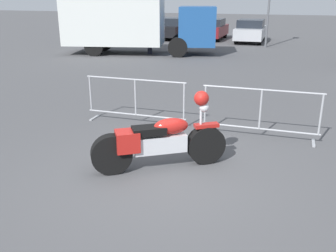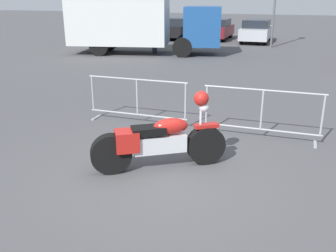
{
  "view_description": "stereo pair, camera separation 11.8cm",
  "coord_description": "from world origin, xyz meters",
  "px_view_note": "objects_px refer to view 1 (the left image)",
  "views": [
    {
      "loc": [
        1.95,
        -5.27,
        2.88
      ],
      "look_at": [
        -0.24,
        0.73,
        0.65
      ],
      "focal_mm": 40.0,
      "sensor_mm": 36.0,
      "label": 1
    },
    {
      "loc": [
        2.06,
        -5.23,
        2.88
      ],
      "look_at": [
        -0.24,
        0.73,
        0.65
      ],
      "focal_mm": 40.0,
      "sensor_mm": 36.0,
      "label": 2
    }
  ],
  "objects_px": {
    "crowd_barrier_near": "(136,100)",
    "parked_car_maroon": "(212,29)",
    "crowd_barrier_far": "(260,113)",
    "parked_car_black": "(172,28)",
    "parked_car_silver": "(251,31)",
    "box_truck": "(131,21)",
    "motorcycle": "(160,141)",
    "pedestrian": "(150,36)",
    "parked_car_green": "(137,27)"
  },
  "relations": [
    {
      "from": "box_truck",
      "to": "parked_car_silver",
      "type": "relative_size",
      "value": 1.86
    },
    {
      "from": "crowd_barrier_far",
      "to": "parked_car_silver",
      "type": "relative_size",
      "value": 0.57
    },
    {
      "from": "crowd_barrier_far",
      "to": "box_truck",
      "type": "xyz_separation_m",
      "value": [
        -7.82,
        10.26,
        1.08
      ]
    },
    {
      "from": "box_truck",
      "to": "parked_car_silver",
      "type": "distance_m",
      "value": 9.03
    },
    {
      "from": "box_truck",
      "to": "parked_car_maroon",
      "type": "distance_m",
      "value": 8.51
    },
    {
      "from": "motorcycle",
      "to": "parked_car_green",
      "type": "relative_size",
      "value": 0.49
    },
    {
      "from": "pedestrian",
      "to": "parked_car_black",
      "type": "bearing_deg",
      "value": 117.94
    },
    {
      "from": "crowd_barrier_near",
      "to": "box_truck",
      "type": "distance_m",
      "value": 11.44
    },
    {
      "from": "crowd_barrier_near",
      "to": "parked_car_silver",
      "type": "relative_size",
      "value": 0.57
    },
    {
      "from": "crowd_barrier_far",
      "to": "parked_car_black",
      "type": "distance_m",
      "value": 19.76
    },
    {
      "from": "parked_car_silver",
      "to": "box_truck",
      "type": "bearing_deg",
      "value": 143.42
    },
    {
      "from": "crowd_barrier_far",
      "to": "box_truck",
      "type": "height_order",
      "value": "box_truck"
    },
    {
      "from": "parked_car_maroon",
      "to": "box_truck",
      "type": "bearing_deg",
      "value": 161.95
    },
    {
      "from": "box_truck",
      "to": "parked_car_silver",
      "type": "height_order",
      "value": "box_truck"
    },
    {
      "from": "parked_car_maroon",
      "to": "crowd_barrier_near",
      "type": "bearing_deg",
      "value": -174.17
    },
    {
      "from": "crowd_barrier_far",
      "to": "parked_car_black",
      "type": "relative_size",
      "value": 0.57
    },
    {
      "from": "crowd_barrier_near",
      "to": "parked_car_silver",
      "type": "xyz_separation_m",
      "value": [
        0.1,
        17.69,
        0.17
      ]
    },
    {
      "from": "crowd_barrier_near",
      "to": "parked_car_maroon",
      "type": "distance_m",
      "value": 18.6
    },
    {
      "from": "box_truck",
      "to": "parked_car_green",
      "type": "bearing_deg",
      "value": 98.0
    },
    {
      "from": "crowd_barrier_far",
      "to": "parked_car_black",
      "type": "xyz_separation_m",
      "value": [
        -8.3,
        17.93,
        0.17
      ]
    },
    {
      "from": "crowd_barrier_far",
      "to": "parked_car_silver",
      "type": "bearing_deg",
      "value": 98.92
    },
    {
      "from": "parked_car_silver",
      "to": "pedestrian",
      "type": "distance_m",
      "value": 8.25
    },
    {
      "from": "crowd_barrier_near",
      "to": "parked_car_silver",
      "type": "bearing_deg",
      "value": 89.67
    },
    {
      "from": "motorcycle",
      "to": "parked_car_black",
      "type": "bearing_deg",
      "value": 74.17
    },
    {
      "from": "crowd_barrier_far",
      "to": "parked_car_green",
      "type": "relative_size",
      "value": 0.59
    },
    {
      "from": "crowd_barrier_near",
      "to": "parked_car_green",
      "type": "distance_m",
      "value": 19.81
    },
    {
      "from": "parked_car_maroon",
      "to": "parked_car_silver",
      "type": "bearing_deg",
      "value": -107.02
    },
    {
      "from": "crowd_barrier_near",
      "to": "parked_car_silver",
      "type": "height_order",
      "value": "parked_car_silver"
    },
    {
      "from": "box_truck",
      "to": "parked_car_green",
      "type": "relative_size",
      "value": 1.91
    },
    {
      "from": "crowd_barrier_near",
      "to": "parked_car_black",
      "type": "xyz_separation_m",
      "value": [
        -5.42,
        17.93,
        0.17
      ]
    },
    {
      "from": "motorcycle",
      "to": "crowd_barrier_near",
      "type": "relative_size",
      "value": 0.84
    },
    {
      "from": "parked_car_maroon",
      "to": "pedestrian",
      "type": "xyz_separation_m",
      "value": [
        -1.4,
        -7.85,
        0.21
      ]
    },
    {
      "from": "parked_car_black",
      "to": "box_truck",
      "type": "bearing_deg",
      "value": -178.84
    },
    {
      "from": "motorcycle",
      "to": "box_truck",
      "type": "height_order",
      "value": "box_truck"
    },
    {
      "from": "parked_car_black",
      "to": "crowd_barrier_near",
      "type": "bearing_deg",
      "value": -165.56
    },
    {
      "from": "parked_car_maroon",
      "to": "parked_car_silver",
      "type": "relative_size",
      "value": 0.97
    },
    {
      "from": "crowd_barrier_near",
      "to": "pedestrian",
      "type": "distance_m",
      "value": 11.32
    },
    {
      "from": "crowd_barrier_far",
      "to": "parked_car_green",
      "type": "xyz_separation_m",
      "value": [
        -11.06,
        18.04,
        0.15
      ]
    },
    {
      "from": "parked_car_maroon",
      "to": "parked_car_black",
      "type": "bearing_deg",
      "value": 97.6
    },
    {
      "from": "motorcycle",
      "to": "pedestrian",
      "type": "distance_m",
      "value": 13.83
    },
    {
      "from": "parked_car_black",
      "to": "parked_car_maroon",
      "type": "bearing_deg",
      "value": -82.4
    },
    {
      "from": "motorcycle",
      "to": "box_truck",
      "type": "distance_m",
      "value": 13.97
    },
    {
      "from": "motorcycle",
      "to": "parked_car_green",
      "type": "xyz_separation_m",
      "value": [
        -9.62,
        20.16,
        0.2
      ]
    },
    {
      "from": "crowd_barrier_near",
      "to": "parked_car_maroon",
      "type": "relative_size",
      "value": 0.59
    },
    {
      "from": "parked_car_green",
      "to": "pedestrian",
      "type": "height_order",
      "value": "pedestrian"
    },
    {
      "from": "crowd_barrier_near",
      "to": "box_truck",
      "type": "height_order",
      "value": "box_truck"
    },
    {
      "from": "crowd_barrier_far",
      "to": "pedestrian",
      "type": "distance_m",
      "value": 12.65
    },
    {
      "from": "box_truck",
      "to": "parked_car_black",
      "type": "height_order",
      "value": "box_truck"
    },
    {
      "from": "crowd_barrier_far",
      "to": "pedestrian",
      "type": "height_order",
      "value": "pedestrian"
    },
    {
      "from": "crowd_barrier_near",
      "to": "pedestrian",
      "type": "bearing_deg",
      "value": 111.01
    }
  ]
}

